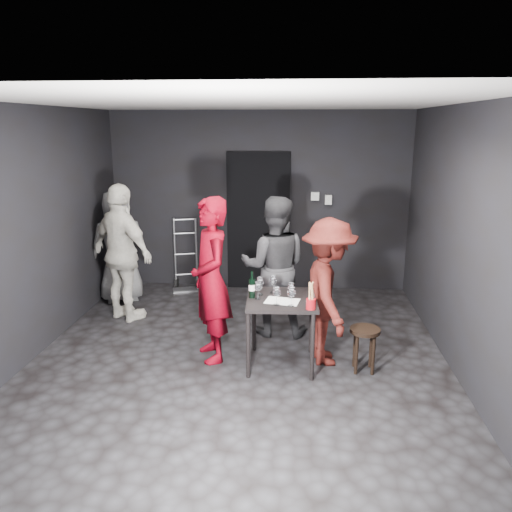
# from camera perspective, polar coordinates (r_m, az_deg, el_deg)

# --- Properties ---
(floor) EXTENTS (4.50, 5.00, 0.02)m
(floor) POSITION_cam_1_polar(r_m,az_deg,el_deg) (5.65, -1.84, -11.37)
(floor) COLOR black
(floor) RESTS_ON ground
(ceiling) EXTENTS (4.50, 5.00, 0.02)m
(ceiling) POSITION_cam_1_polar(r_m,az_deg,el_deg) (5.07, -2.11, 17.18)
(ceiling) COLOR silver
(ceiling) RESTS_ON ground
(wall_back) EXTENTS (4.50, 0.04, 2.70)m
(wall_back) POSITION_cam_1_polar(r_m,az_deg,el_deg) (7.64, 0.31, 6.23)
(wall_back) COLOR black
(wall_back) RESTS_ON ground
(wall_front) EXTENTS (4.50, 0.04, 2.70)m
(wall_front) POSITION_cam_1_polar(r_m,az_deg,el_deg) (2.84, -8.13, -9.00)
(wall_front) COLOR black
(wall_front) RESTS_ON ground
(wall_left) EXTENTS (0.04, 5.00, 2.70)m
(wall_left) POSITION_cam_1_polar(r_m,az_deg,el_deg) (5.90, -24.22, 2.36)
(wall_left) COLOR black
(wall_left) RESTS_ON ground
(wall_right) EXTENTS (0.04, 5.00, 2.70)m
(wall_right) POSITION_cam_1_polar(r_m,az_deg,el_deg) (5.41, 22.44, 1.51)
(wall_right) COLOR black
(wall_right) RESTS_ON ground
(doorway) EXTENTS (0.95, 0.10, 2.10)m
(doorway) POSITION_cam_1_polar(r_m,az_deg,el_deg) (7.63, 0.27, 3.94)
(doorway) COLOR black
(doorway) RESTS_ON ground
(wallbox_upper) EXTENTS (0.12, 0.06, 0.12)m
(wallbox_upper) POSITION_cam_1_polar(r_m,az_deg,el_deg) (7.55, 6.76, 6.80)
(wallbox_upper) COLOR #B7B7B2
(wallbox_upper) RESTS_ON wall_back
(wallbox_lower) EXTENTS (0.10, 0.06, 0.14)m
(wallbox_lower) POSITION_cam_1_polar(r_m,az_deg,el_deg) (7.57, 8.27, 6.38)
(wallbox_lower) COLOR #B7B7B2
(wallbox_lower) RESTS_ON wall_back
(hand_truck) EXTENTS (0.38, 0.32, 1.12)m
(hand_truck) POSITION_cam_1_polar(r_m,az_deg,el_deg) (7.82, -8.00, -2.31)
(hand_truck) COLOR #B2B2B7
(hand_truck) RESTS_ON floor
(tasting_table) EXTENTS (0.72, 0.72, 0.75)m
(tasting_table) POSITION_cam_1_polar(r_m,az_deg,el_deg) (5.22, 2.96, -5.83)
(tasting_table) COLOR black
(tasting_table) RESTS_ON floor
(stool) EXTENTS (0.31, 0.31, 0.47)m
(stool) POSITION_cam_1_polar(r_m,az_deg,el_deg) (5.31, 12.31, -9.16)
(stool) COLOR black
(stool) RESTS_ON floor
(server_red) EXTENTS (0.78, 0.91, 2.11)m
(server_red) POSITION_cam_1_polar(r_m,az_deg,el_deg) (5.27, -5.22, -1.07)
(server_red) COLOR maroon
(server_red) RESTS_ON floor
(woman_black) EXTENTS (0.93, 0.52, 1.90)m
(woman_black) POSITION_cam_1_polar(r_m,az_deg,el_deg) (5.94, 2.11, -0.21)
(woman_black) COLOR #2F2E31
(woman_black) RESTS_ON floor
(man_maroon) EXTENTS (0.63, 1.12, 1.64)m
(man_maroon) POSITION_cam_1_polar(r_m,az_deg,el_deg) (5.29, 8.27, -3.73)
(man_maroon) COLOR #47130F
(man_maroon) RESTS_ON floor
(bystander_cream) EXTENTS (1.37, 1.17, 2.12)m
(bystander_cream) POSITION_cam_1_polar(r_m,az_deg,el_deg) (6.57, -15.08, 1.72)
(bystander_cream) COLOR white
(bystander_cream) RESTS_ON floor
(bystander_grey) EXTENTS (0.97, 0.77, 1.76)m
(bystander_grey) POSITION_cam_1_polar(r_m,az_deg,el_deg) (7.34, -15.40, 1.60)
(bystander_grey) COLOR slate
(bystander_grey) RESTS_ON floor
(tasting_mat) EXTENTS (0.37, 0.28, 0.00)m
(tasting_mat) POSITION_cam_1_polar(r_m,az_deg,el_deg) (5.09, 3.02, -5.16)
(tasting_mat) COLOR white
(tasting_mat) RESTS_ON tasting_table
(wine_glass_a) EXTENTS (0.08, 0.08, 0.20)m
(wine_glass_a) POSITION_cam_1_polar(r_m,az_deg,el_deg) (5.12, 0.25, -3.88)
(wine_glass_a) COLOR white
(wine_glass_a) RESTS_ON tasting_table
(wine_glass_b) EXTENTS (0.10, 0.10, 0.21)m
(wine_glass_b) POSITION_cam_1_polar(r_m,az_deg,el_deg) (5.24, 0.47, -3.36)
(wine_glass_b) COLOR white
(wine_glass_b) RESTS_ON tasting_table
(wine_glass_c) EXTENTS (0.10, 0.10, 0.21)m
(wine_glass_c) POSITION_cam_1_polar(r_m,az_deg,el_deg) (5.31, 1.96, -3.16)
(wine_glass_c) COLOR white
(wine_glass_c) RESTS_ON tasting_table
(wine_glass_d) EXTENTS (0.09, 0.09, 0.21)m
(wine_glass_d) POSITION_cam_1_polar(r_m,az_deg,el_deg) (4.96, 2.38, -4.49)
(wine_glass_d) COLOR white
(wine_glass_d) RESTS_ON tasting_table
(wine_glass_e) EXTENTS (0.09, 0.09, 0.22)m
(wine_glass_e) POSITION_cam_1_polar(r_m,az_deg,el_deg) (4.94, 4.06, -4.51)
(wine_glass_e) COLOR white
(wine_glass_e) RESTS_ON tasting_table
(wine_glass_f) EXTENTS (0.08, 0.08, 0.19)m
(wine_glass_f) POSITION_cam_1_polar(r_m,az_deg,el_deg) (5.15, 4.00, -3.89)
(wine_glass_f) COLOR white
(wine_glass_f) RESTS_ON tasting_table
(wine_bottle) EXTENTS (0.07, 0.07, 0.28)m
(wine_bottle) POSITION_cam_1_polar(r_m,az_deg,el_deg) (5.16, -0.46, -3.62)
(wine_bottle) COLOR black
(wine_bottle) RESTS_ON tasting_table
(breadstick_cup) EXTENTS (0.09, 0.09, 0.29)m
(breadstick_cup) POSITION_cam_1_polar(r_m,az_deg,el_deg) (4.87, 6.31, -4.59)
(breadstick_cup) COLOR #9E0C13
(breadstick_cup) RESTS_ON tasting_table
(reserved_card) EXTENTS (0.11, 0.16, 0.11)m
(reserved_card) POSITION_cam_1_polar(r_m,az_deg,el_deg) (5.11, 6.17, -4.51)
(reserved_card) COLOR white
(reserved_card) RESTS_ON tasting_table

